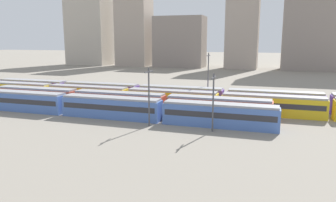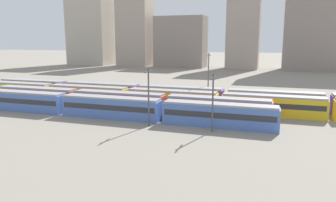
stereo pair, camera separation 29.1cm
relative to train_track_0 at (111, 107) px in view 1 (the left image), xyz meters
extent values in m
plane|color=gray|center=(-20.17, 7.80, -1.90)|extent=(600.00, 600.00, 0.00)
cube|color=#4C70BC|center=(-18.90, 0.00, -0.20)|extent=(18.00, 3.00, 3.40)
cube|color=#2D2D33|center=(-18.90, 0.00, 0.20)|extent=(17.20, 3.06, 0.90)
cube|color=#939399|center=(-18.90, 0.00, 1.67)|extent=(17.60, 2.70, 0.35)
cube|color=#4C70BC|center=(0.00, 0.00, -0.20)|extent=(18.00, 3.00, 3.40)
cube|color=#2D2D33|center=(0.00, 0.00, 0.20)|extent=(17.20, 3.06, 0.90)
cube|color=#939399|center=(0.00, 0.00, 1.67)|extent=(17.60, 2.70, 0.35)
cube|color=#4C70BC|center=(18.90, 0.00, -0.20)|extent=(18.00, 3.00, 3.40)
cube|color=#2D2D33|center=(18.90, 0.00, 0.20)|extent=(17.20, 3.06, 0.90)
cube|color=#939399|center=(18.90, 0.00, 1.67)|extent=(17.60, 2.70, 0.35)
cube|color=#BC4C38|center=(-19.95, 5.20, -0.20)|extent=(18.00, 3.00, 3.40)
cube|color=#2D2D33|center=(-19.95, 5.20, 0.20)|extent=(17.20, 3.06, 0.90)
cube|color=#939399|center=(-19.95, 5.20, 1.67)|extent=(17.60, 2.70, 0.35)
cube|color=#BC4C38|center=(-1.05, 5.20, -0.20)|extent=(18.00, 3.00, 3.40)
cube|color=#2D2D33|center=(-1.05, 5.20, 0.20)|extent=(17.20, 3.06, 0.90)
cube|color=#939399|center=(-1.05, 5.20, 1.67)|extent=(17.60, 2.70, 0.35)
cube|color=#BC4C38|center=(17.85, 5.20, -0.20)|extent=(18.00, 3.00, 3.40)
cube|color=#2D2D33|center=(17.85, 5.20, 0.20)|extent=(17.20, 3.06, 0.90)
cube|color=#939399|center=(17.85, 5.20, 1.67)|extent=(17.60, 2.70, 0.35)
cube|color=yellow|center=(-29.94, 10.40, -0.20)|extent=(18.00, 3.00, 3.40)
cube|color=#2D2D33|center=(-29.94, 10.40, 0.20)|extent=(17.20, 3.06, 0.90)
cube|color=#939399|center=(-29.94, 10.40, 1.67)|extent=(17.60, 2.70, 0.35)
cube|color=yellow|center=(-11.04, 10.40, -0.20)|extent=(18.00, 3.00, 3.40)
cube|color=#2D2D33|center=(-11.04, 10.40, 0.20)|extent=(17.20, 3.06, 0.90)
cube|color=#939399|center=(-11.04, 10.40, 1.67)|extent=(17.60, 2.70, 0.35)
cube|color=yellow|center=(7.86, 10.40, -0.20)|extent=(18.00, 3.00, 3.40)
cube|color=#2D2D33|center=(7.86, 10.40, 0.20)|extent=(17.20, 3.06, 0.90)
cube|color=#939399|center=(7.86, 10.40, 1.67)|extent=(17.60, 2.70, 0.35)
cube|color=yellow|center=(26.76, 10.40, -0.20)|extent=(18.00, 3.00, 3.40)
cube|color=#2D2D33|center=(26.76, 10.40, 0.20)|extent=(17.20, 3.06, 0.90)
cube|color=#939399|center=(26.76, 10.40, 1.67)|extent=(17.60, 2.70, 0.35)
cube|color=#6B429E|center=(-29.66, 15.60, -0.20)|extent=(18.00, 3.00, 3.40)
cube|color=#2D2D33|center=(-29.66, 15.60, 0.20)|extent=(17.20, 3.06, 0.90)
cube|color=#939399|center=(-29.66, 15.60, 1.67)|extent=(17.60, 2.70, 0.35)
cube|color=#6B429E|center=(-10.76, 15.60, -0.20)|extent=(18.00, 3.00, 3.40)
cube|color=#2D2D33|center=(-10.76, 15.60, 0.20)|extent=(17.20, 3.06, 0.90)
cube|color=#939399|center=(-10.76, 15.60, 1.67)|extent=(17.60, 2.70, 0.35)
cube|color=#6B429E|center=(8.14, 15.60, -0.20)|extent=(18.00, 3.00, 3.40)
cube|color=#2D2D33|center=(8.14, 15.60, 0.20)|extent=(17.20, 3.06, 0.90)
cube|color=#939399|center=(8.14, 15.60, 1.67)|extent=(17.60, 2.70, 0.35)
cube|color=#6B429E|center=(27.04, 15.60, -0.20)|extent=(18.00, 3.00, 3.40)
cube|color=#2D2D33|center=(27.04, 15.60, 0.20)|extent=(17.20, 3.06, 0.90)
cube|color=#939399|center=(27.04, 15.60, 1.67)|extent=(17.60, 2.70, 0.35)
cylinder|color=#4C4C51|center=(8.27, -3.13, 2.71)|extent=(0.24, 0.24, 9.22)
cube|color=#47474C|center=(8.27, -3.13, 6.72)|extent=(0.16, 3.20, 0.16)
cylinder|color=#4C4C51|center=(13.39, 18.54, 3.48)|extent=(0.24, 0.24, 10.77)
cube|color=#47474C|center=(13.39, 18.54, 8.26)|extent=(0.16, 3.20, 0.16)
cylinder|color=#4C4C51|center=(18.35, -3.17, 2.44)|extent=(0.24, 0.24, 8.69)
cube|color=#47474C|center=(18.35, -3.17, 6.19)|extent=(0.16, 3.20, 0.16)
cube|color=#B2A899|center=(-69.10, 107.58, 17.27)|extent=(22.13, 14.54, 38.35)
cube|color=#A89989|center=(-42.69, 107.58, 19.61)|extent=(16.36, 13.67, 43.02)
cube|color=gray|center=(-18.12, 107.58, 10.44)|extent=(24.54, 13.57, 24.70)
cube|color=#A89989|center=(12.13, 107.58, 17.51)|extent=(14.52, 14.28, 38.83)
cube|color=gray|center=(44.25, 107.58, 22.13)|extent=(28.85, 14.23, 48.07)
camera|label=1|loc=(26.31, -49.34, 11.56)|focal=34.56mm
camera|label=2|loc=(26.58, -49.25, 11.56)|focal=34.56mm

